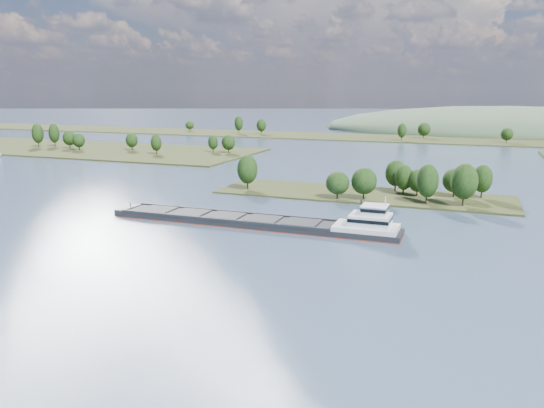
% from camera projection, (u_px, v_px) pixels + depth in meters
% --- Properties ---
extents(ground, '(1800.00, 1800.00, 0.00)m').
position_uv_depth(ground, '(312.00, 241.00, 127.86)').
color(ground, '#324257').
rests_on(ground, ground).
extents(tree_island, '(100.00, 30.30, 14.43)m').
position_uv_depth(tree_island, '(381.00, 186.00, 178.03)').
color(tree_island, '#2A3115').
rests_on(tree_island, ground).
extents(left_bank, '(300.00, 80.00, 16.14)m').
position_uv_depth(left_bank, '(30.00, 146.00, 334.95)').
color(left_bank, '#2A3115').
rests_on(left_bank, ground).
extents(back_shoreline, '(900.00, 60.00, 15.39)m').
position_uv_depth(back_shoreline, '(437.00, 139.00, 379.91)').
color(back_shoreline, '#2A3115').
rests_on(back_shoreline, ground).
extents(hill_west, '(320.00, 160.00, 44.00)m').
position_uv_depth(hill_west, '(507.00, 132.00, 453.84)').
color(hill_west, '#3E553A').
rests_on(hill_west, ground).
extents(cargo_barge, '(80.92, 10.76, 10.93)m').
position_uv_depth(cargo_barge, '(270.00, 222.00, 140.74)').
color(cargo_barge, black).
rests_on(cargo_barge, ground).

